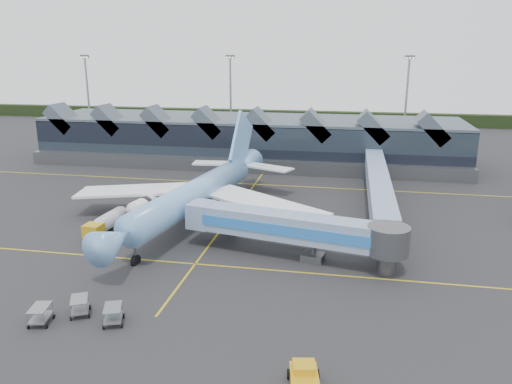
% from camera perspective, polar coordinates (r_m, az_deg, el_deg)
% --- Properties ---
extents(ground, '(260.00, 260.00, 0.00)m').
position_cam_1_polar(ground, '(65.21, -4.84, -5.38)').
color(ground, '#242426').
rests_on(ground, ground).
extents(taxi_stripes, '(120.00, 60.00, 0.01)m').
position_cam_1_polar(taxi_stripes, '(74.30, -2.78, -2.64)').
color(taxi_stripes, gold).
rests_on(taxi_stripes, ground).
extents(tree_line_far, '(260.00, 4.00, 4.00)m').
position_cam_1_polar(tree_line_far, '(170.65, 5.13, 8.55)').
color(tree_line_far, black).
rests_on(tree_line_far, ground).
extents(terminal, '(90.00, 22.25, 12.52)m').
position_cam_1_polar(terminal, '(109.63, -0.84, 6.06)').
color(terminal, black).
rests_on(terminal, ground).
extents(light_masts, '(132.40, 42.56, 22.45)m').
position_cam_1_polar(light_masts, '(121.84, 12.97, 10.26)').
color(light_masts, gray).
rests_on(light_masts, ground).
extents(main_airliner, '(38.38, 44.60, 14.36)m').
position_cam_1_polar(main_airliner, '(71.23, -6.53, 0.00)').
color(main_airliner, '#70A1E4').
rests_on(main_airliner, ground).
extents(jet_bridge, '(26.34, 8.86, 5.52)m').
position_cam_1_polar(jet_bridge, '(57.74, 5.47, -4.33)').
color(jet_bridge, '#7C9ED0').
rests_on(jet_bridge, ground).
extents(fuel_truck, '(3.00, 8.79, 2.93)m').
position_cam_1_polar(fuel_truck, '(68.69, -16.59, -3.43)').
color(fuel_truck, black).
rests_on(fuel_truck, ground).
extents(pushback_tug, '(2.86, 3.98, 1.65)m').
position_cam_1_polar(pushback_tug, '(38.61, 5.54, -20.46)').
color(pushback_tug, gold).
rests_on(pushback_tug, ground).
extents(baggage_carts, '(8.45, 4.80, 1.64)m').
position_cam_1_polar(baggage_carts, '(48.96, -19.68, -12.70)').
color(baggage_carts, gray).
rests_on(baggage_carts, ground).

